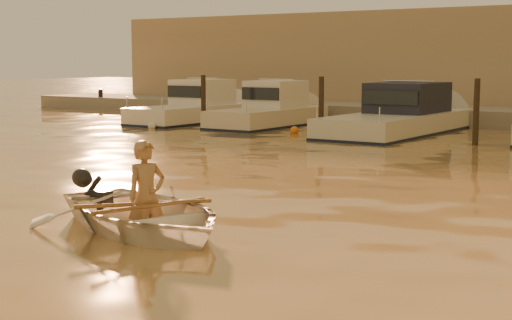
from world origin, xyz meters
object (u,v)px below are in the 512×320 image
Objects in this scene: dinghy at (144,214)px; moored_boat_2 at (398,116)px; moored_boat_0 at (193,107)px; moored_boat_1 at (268,110)px; person at (146,197)px.

moored_boat_2 is at bearing 31.48° from dinghy.
moored_boat_0 is at bearing 56.74° from dinghy.
dinghy is at bearing -53.72° from moored_boat_0.
moored_boat_1 reaches higher than dinghy.
dinghy is 18.91m from moored_boat_1.
moored_boat_1 is 0.74× the size of moored_boat_2.
moored_boat_2 is at bearing 0.00° from moored_boat_0.
dinghy is 0.57× the size of moored_boat_1.
moored_boat_1 is 5.40m from moored_boat_2.
moored_boat_0 is 1.09× the size of moored_boat_1.
moored_boat_0 is 3.65m from moored_boat_1.
moored_boat_1 is (-8.77, 16.83, 0.09)m from person.
dinghy is 0.42× the size of moored_boat_2.
moored_boat_0 is 9.06m from moored_boat_2.
person is 18.98m from moored_boat_1.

